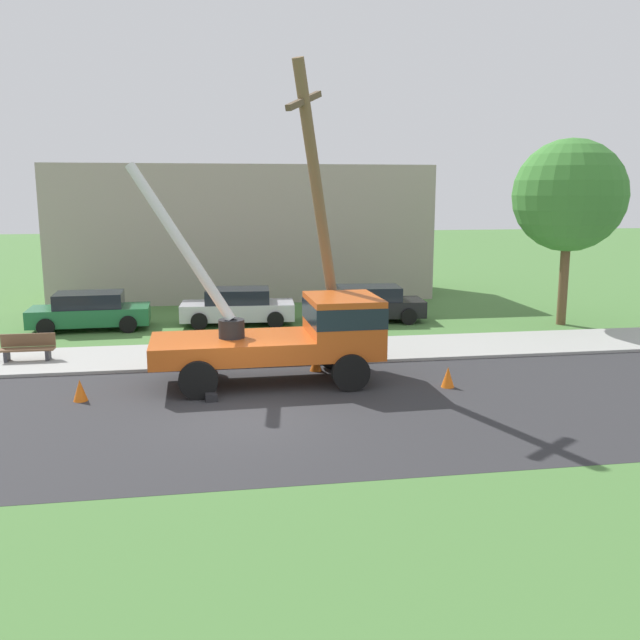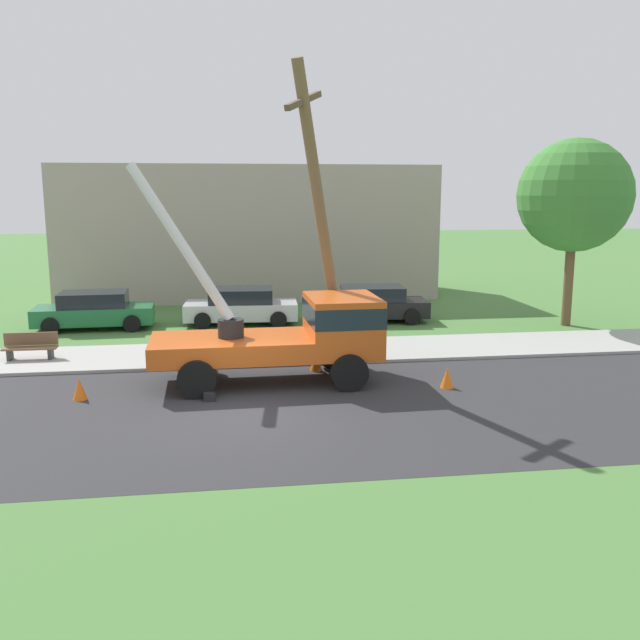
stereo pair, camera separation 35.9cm
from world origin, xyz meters
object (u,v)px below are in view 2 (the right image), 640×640
at_px(parked_sedan_black, 372,304).
at_px(park_bench, 30,347).
at_px(leaning_utility_pole, 321,218).
at_px(parked_sedan_green, 94,310).
at_px(roadside_tree_near, 574,196).
at_px(traffic_cone_ahead, 447,378).
at_px(traffic_cone_behind, 80,389).
at_px(traffic_cone_curbside, 316,362).
at_px(utility_truck, 296,331).
at_px(parked_sedan_silver, 241,306).

relative_size(parked_sedan_black, park_bench, 2.82).
relative_size(leaning_utility_pole, parked_sedan_green, 1.94).
height_order(leaning_utility_pole, roadside_tree_near, leaning_utility_pole).
relative_size(traffic_cone_ahead, traffic_cone_behind, 1.00).
distance_m(leaning_utility_pole, parked_sedan_green, 11.23).
xyz_separation_m(traffic_cone_curbside, park_bench, (-8.58, 2.33, 0.18)).
xyz_separation_m(park_bench, roadside_tree_near, (19.27, 3.11, 4.55)).
bearing_deg(parked_sedan_black, leaning_utility_pole, -113.49).
xyz_separation_m(leaning_utility_pole, traffic_cone_behind, (-6.48, -2.03, -4.16)).
height_order(leaning_utility_pole, park_bench, leaning_utility_pole).
distance_m(traffic_cone_ahead, park_bench, 12.68).
distance_m(utility_truck, traffic_cone_curbside, 1.63).
distance_m(parked_sedan_silver, parked_sedan_black, 5.26).
height_order(park_bench, roadside_tree_near, roadside_tree_near).
bearing_deg(utility_truck, traffic_cone_ahead, -18.17).
relative_size(utility_truck, parked_sedan_silver, 1.51).
xyz_separation_m(traffic_cone_curbside, roadside_tree_near, (10.69, 5.44, 4.73)).
bearing_deg(parked_sedan_green, traffic_cone_curbside, -44.43).
relative_size(traffic_cone_ahead, parked_sedan_black, 0.12).
bearing_deg(traffic_cone_ahead, parked_sedan_black, 89.58).
height_order(traffic_cone_ahead, traffic_cone_curbside, same).
relative_size(leaning_utility_pole, roadside_tree_near, 1.21).
bearing_deg(traffic_cone_curbside, leaning_utility_pole, 32.13).
bearing_deg(parked_sedan_silver, traffic_cone_ahead, -62.02).
bearing_deg(parked_sedan_green, traffic_cone_ahead, -41.76).
bearing_deg(traffic_cone_behind, park_bench, 118.02).
bearing_deg(parked_sedan_green, park_bench, -101.68).
relative_size(traffic_cone_behind, traffic_cone_curbside, 1.00).
height_order(traffic_cone_behind, parked_sedan_black, parked_sedan_black).
xyz_separation_m(leaning_utility_pole, roadside_tree_near, (10.52, 5.34, 0.57)).
height_order(traffic_cone_ahead, traffic_cone_behind, same).
distance_m(traffic_cone_curbside, park_bench, 8.89).
bearing_deg(parked_sedan_black, roadside_tree_near, -14.48).
height_order(parked_sedan_silver, parked_sedan_black, same).
distance_m(parked_sedan_green, park_bench, 5.16).
relative_size(parked_sedan_silver, parked_sedan_black, 1.00).
height_order(traffic_cone_ahead, parked_sedan_silver, parked_sedan_silver).
bearing_deg(leaning_utility_pole, parked_sedan_silver, 105.90).
relative_size(parked_sedan_green, parked_sedan_silver, 0.99).
height_order(traffic_cone_behind, park_bench, park_bench).
distance_m(traffic_cone_ahead, parked_sedan_silver, 11.07).
distance_m(parked_sedan_silver, roadside_tree_near, 13.50).
bearing_deg(traffic_cone_ahead, traffic_cone_behind, 178.09).
bearing_deg(parked_sedan_green, utility_truck, -50.59).
distance_m(traffic_cone_behind, traffic_cone_curbside, 6.60).
relative_size(parked_sedan_green, roadside_tree_near, 0.62).
bearing_deg(park_bench, leaning_utility_pole, -14.28).
height_order(traffic_cone_ahead, parked_sedan_green, parked_sedan_green).
bearing_deg(parked_sedan_green, roadside_tree_near, -6.08).
relative_size(traffic_cone_ahead, traffic_cone_curbside, 1.00).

